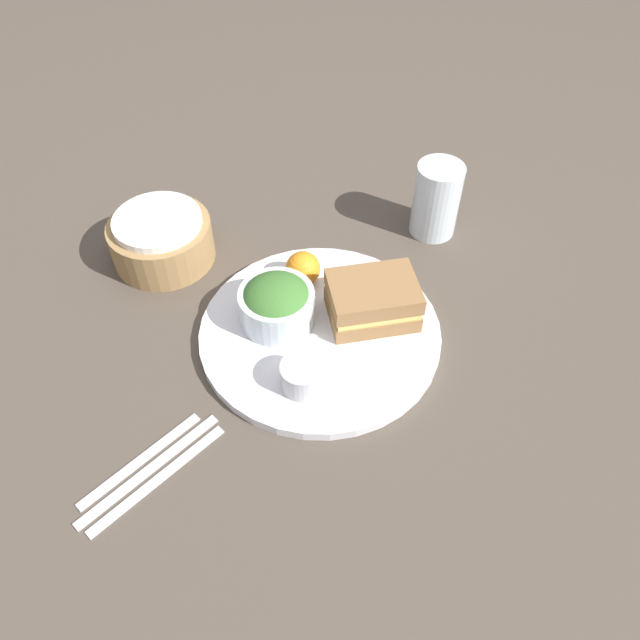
{
  "coord_description": "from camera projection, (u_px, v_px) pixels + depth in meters",
  "views": [
    {
      "loc": [
        -0.25,
        -0.51,
        0.68
      ],
      "look_at": [
        0.0,
        0.0,
        0.03
      ],
      "focal_mm": 35.0,
      "sensor_mm": 36.0,
      "label": 1
    }
  ],
  "objects": [
    {
      "name": "orange_wedge",
      "position": [
        303.0,
        269.0,
        0.92
      ],
      "size": [
        0.05,
        0.05,
        0.05
      ],
      "primitive_type": "sphere",
      "color": "orange",
      "rests_on": "plate"
    },
    {
      "name": "drink_glass",
      "position": [
        436.0,
        200.0,
        0.99
      ],
      "size": [
        0.07,
        0.07,
        0.12
      ],
      "primitive_type": "cylinder",
      "color": "silver",
      "rests_on": "ground_plane"
    },
    {
      "name": "knife",
      "position": [
        149.0,
        469.0,
        0.74
      ],
      "size": [
        0.19,
        0.08,
        0.01
      ],
      "primitive_type": "cube",
      "rotation": [
        0.0,
        0.0,
        3.47
      ],
      "color": "silver",
      "rests_on": "ground_plane"
    },
    {
      "name": "dressing_cup",
      "position": [
        302.0,
        376.0,
        0.8
      ],
      "size": [
        0.06,
        0.06,
        0.04
      ],
      "primitive_type": "cylinder",
      "color": "#B7B7BC",
      "rests_on": "plate"
    },
    {
      "name": "fork",
      "position": [
        158.0,
        479.0,
        0.74
      ],
      "size": [
        0.19,
        0.07,
        0.01
      ],
      "primitive_type": "cube",
      "rotation": [
        0.0,
        0.0,
        3.47
      ],
      "color": "silver",
      "rests_on": "ground_plane"
    },
    {
      "name": "ground_plane",
      "position": [
        320.0,
        336.0,
        0.88
      ],
      "size": [
        4.0,
        4.0,
        0.0
      ],
      "primitive_type": "plane",
      "color": "#4C4238"
    },
    {
      "name": "salad_bowl",
      "position": [
        277.0,
        303.0,
        0.86
      ],
      "size": [
        0.11,
        0.11,
        0.07
      ],
      "color": "silver",
      "rests_on": "plate"
    },
    {
      "name": "spoon",
      "position": [
        141.0,
        460.0,
        0.75
      ],
      "size": [
        0.17,
        0.07,
        0.01
      ],
      "primitive_type": "cube",
      "rotation": [
        0.0,
        0.0,
        3.47
      ],
      "color": "silver",
      "rests_on": "ground_plane"
    },
    {
      "name": "bread_basket",
      "position": [
        161.0,
        239.0,
        0.96
      ],
      "size": [
        0.16,
        0.16,
        0.08
      ],
      "color": "#997547",
      "rests_on": "ground_plane"
    },
    {
      "name": "plate",
      "position": [
        320.0,
        333.0,
        0.88
      ],
      "size": [
        0.34,
        0.34,
        0.01
      ],
      "primitive_type": "cylinder",
      "color": "silver",
      "rests_on": "ground_plane"
    },
    {
      "name": "sandwich",
      "position": [
        373.0,
        300.0,
        0.87
      ],
      "size": [
        0.14,
        0.12,
        0.06
      ],
      "color": "olive",
      "rests_on": "plate"
    }
  ]
}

